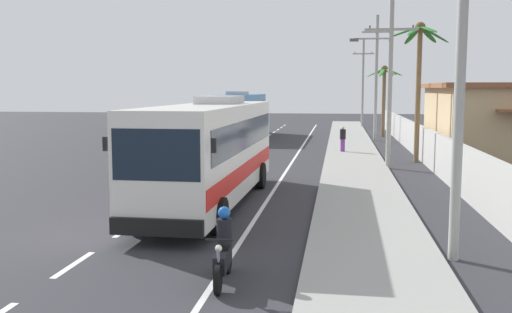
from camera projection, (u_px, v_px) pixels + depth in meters
ground_plane at (121, 233)px, 16.04m from camera, size 160.00×160.00×0.00m
sidewalk_kerb at (358, 180)px, 24.90m from camera, size 3.20×90.00×0.14m
lane_markings at (263, 166)px, 30.17m from camera, size 3.59×71.00×0.01m
boundary_wall at (434, 151)px, 28.19m from camera, size 0.24×60.00×1.91m
coach_bus_foreground at (211, 149)px, 19.89m from camera, size 2.96×11.80×3.74m
coach_bus_far_lane at (241, 113)px, 47.55m from camera, size 3.02×11.69×3.81m
motorcycle_beside_bus at (223, 252)px, 11.91m from camera, size 0.56×1.96×1.57m
pedestrian_near_kerb at (343, 138)px, 35.66m from camera, size 0.36×0.36×1.57m
utility_pole_nearest at (462, 26)px, 12.93m from camera, size 2.27×0.24×10.43m
utility_pole_mid at (389, 77)px, 28.62m from camera, size 3.31×0.24×8.57m
utility_pole_far at (376, 76)px, 44.07m from camera, size 2.28×0.24×9.55m
utility_pole_distant at (363, 82)px, 59.70m from camera, size 2.16×0.24×9.03m
palm_nearest at (384, 86)px, 48.09m from camera, size 2.94×2.81×5.94m
palm_second at (419, 61)px, 30.93m from camera, size 3.20×3.13×7.54m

